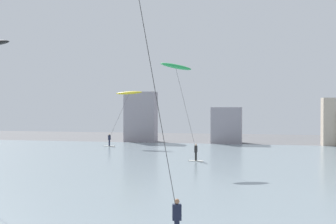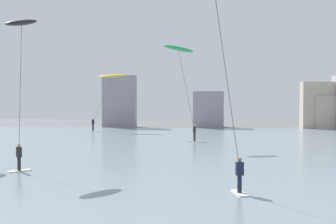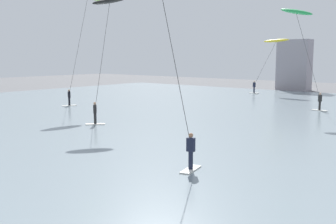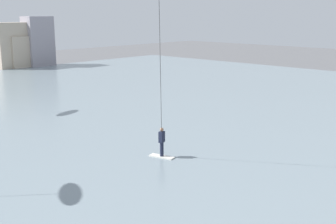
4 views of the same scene
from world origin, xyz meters
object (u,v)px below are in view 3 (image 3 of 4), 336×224
object	(u,v)px
kitesurfer_green	(299,24)
kitesurfer_lime	(85,9)
kitesurfer_black	(108,14)
kitesurfer_yellow	(275,44)

from	to	relation	value
kitesurfer_green	kitesurfer_lime	distance (m)	19.79
kitesurfer_black	kitesurfer_yellow	bearing A→B (deg)	90.77
kitesurfer_green	kitesurfer_lime	xyz separation A→B (m)	(-17.63, -8.81, 1.75)
kitesurfer_black	kitesurfer_green	world-z (taller)	kitesurfer_black
kitesurfer_yellow	kitesurfer_black	size ratio (longest dim) A/B	0.76
kitesurfer_yellow	kitesurfer_black	bearing A→B (deg)	-89.23
kitesurfer_green	kitesurfer_lime	bearing A→B (deg)	-153.46
kitesurfer_black	kitesurfer_lime	size ratio (longest dim) A/B	0.84
kitesurfer_yellow	kitesurfer_green	distance (m)	18.86
kitesurfer_yellow	kitesurfer_lime	size ratio (longest dim) A/B	0.64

